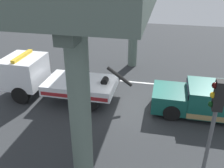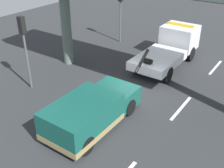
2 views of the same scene
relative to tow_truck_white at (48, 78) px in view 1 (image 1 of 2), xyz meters
name	(u,v)px [view 1 (image 1 of 2)]	position (x,y,z in m)	size (l,w,h in m)	color
ground_plane	(133,106)	(-4.91, 0.00, -1.25)	(60.00, 40.00, 0.10)	#2D3033
lane_stripe_mid	(139,83)	(-4.91, -2.92, -1.20)	(2.60, 0.16, 0.01)	silver
lane_stripe_east	(54,74)	(1.09, -2.92, -1.20)	(2.60, 0.16, 0.01)	silver
tow_truck_white	(48,78)	(0.00, 0.00, 0.00)	(7.26, 2.43, 2.46)	white
towed_van_green	(210,101)	(-8.80, -0.01, -0.42)	(5.20, 2.23, 1.58)	#145147
traffic_light_far	(214,116)	(-7.89, 5.19, 1.89)	(0.39, 0.32, 4.24)	#515456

